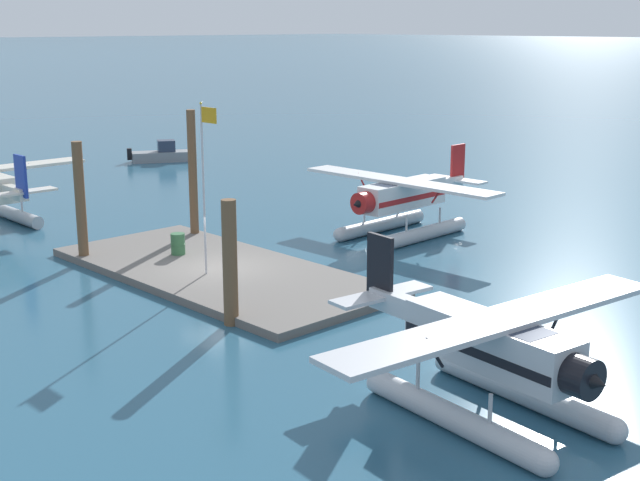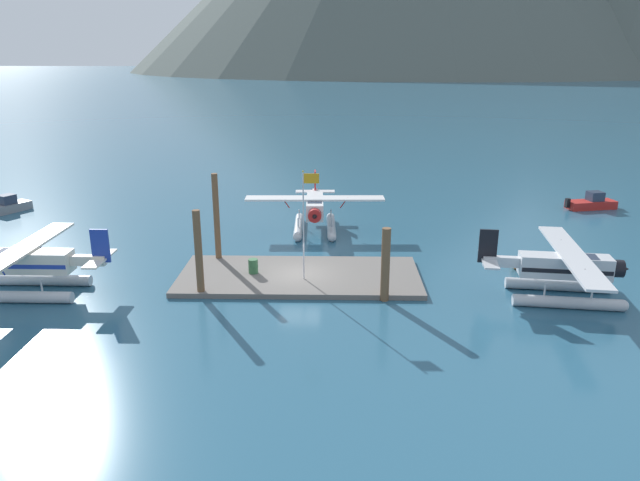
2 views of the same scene
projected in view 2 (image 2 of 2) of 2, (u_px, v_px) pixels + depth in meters
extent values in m
plane|color=#285670|center=(299.00, 278.00, 35.58)|extent=(1200.00, 1200.00, 0.00)
cube|color=#66605B|center=(299.00, 276.00, 35.53)|extent=(14.45, 6.46, 0.30)
cylinder|color=brown|center=(199.00, 254.00, 32.26)|extent=(0.42, 0.42, 4.97)
cylinder|color=brown|center=(385.00, 265.00, 31.81)|extent=(0.48, 0.48, 4.14)
cylinder|color=brown|center=(217.00, 219.00, 37.45)|extent=(0.39, 0.39, 5.85)
cylinder|color=silver|center=(303.00, 227.00, 33.73)|extent=(0.08, 0.08, 6.37)
cube|color=orange|center=(311.00, 178.00, 32.86)|extent=(0.90, 0.03, 0.56)
sphere|color=gold|center=(303.00, 171.00, 32.75)|extent=(0.10, 0.10, 0.10)
cylinder|color=#33663D|center=(253.00, 266.00, 35.47)|extent=(0.58, 0.58, 0.88)
torus|color=#33663D|center=(253.00, 266.00, 35.47)|extent=(0.62, 0.62, 0.04)
sphere|color=orange|center=(517.00, 263.00, 36.97)|extent=(0.76, 0.76, 0.76)
cylinder|color=#B7BABF|center=(331.00, 226.00, 45.06)|extent=(0.78, 5.61, 0.64)
sphere|color=#B7BABF|center=(332.00, 237.00, 42.39)|extent=(0.64, 0.64, 0.64)
cylinder|color=#B7BABF|center=(299.00, 227.00, 45.05)|extent=(0.78, 5.61, 0.64)
sphere|color=#B7BABF|center=(297.00, 237.00, 42.38)|extent=(0.64, 0.64, 0.64)
cylinder|color=#B7BABF|center=(332.00, 222.00, 43.71)|extent=(0.10, 0.10, 0.70)
cylinder|color=#B7BABF|center=(331.00, 214.00, 45.99)|extent=(0.10, 0.10, 0.70)
cylinder|color=#B7BABF|center=(298.00, 222.00, 43.70)|extent=(0.10, 0.10, 0.70)
cylinder|color=#B7BABF|center=(299.00, 214.00, 45.99)|extent=(0.10, 0.10, 0.70)
cube|color=white|center=(315.00, 206.00, 44.56)|extent=(1.36, 4.83, 1.20)
cube|color=#B21E1E|center=(315.00, 207.00, 44.59)|extent=(1.38, 4.73, 0.24)
cube|color=#283347|center=(315.00, 205.00, 43.43)|extent=(1.08, 1.13, 0.56)
cube|color=white|center=(315.00, 198.00, 44.07)|extent=(10.43, 1.66, 0.14)
cylinder|color=#B21E1E|center=(344.00, 203.00, 44.18)|extent=(0.62, 0.10, 0.84)
cylinder|color=#B21E1E|center=(286.00, 203.00, 44.17)|extent=(0.62, 0.10, 0.84)
cylinder|color=#B21E1E|center=(315.00, 215.00, 41.99)|extent=(0.97, 0.62, 0.96)
cone|color=black|center=(315.00, 217.00, 41.56)|extent=(0.37, 0.36, 0.36)
cube|color=white|center=(315.00, 195.00, 47.62)|extent=(0.49, 2.21, 0.56)
cube|color=#B21E1E|center=(315.00, 182.00, 48.22)|extent=(0.14, 1.00, 1.90)
cube|color=white|center=(315.00, 191.00, 48.36)|extent=(3.22, 0.88, 0.10)
cylinder|color=#B7BABF|center=(556.00, 285.00, 33.68)|extent=(5.64, 1.30, 0.64)
sphere|color=#B7BABF|center=(607.00, 288.00, 33.30)|extent=(0.64, 0.64, 0.64)
cylinder|color=#B7BABF|center=(567.00, 303.00, 31.32)|extent=(5.64, 1.30, 0.64)
sphere|color=#B7BABF|center=(622.00, 306.00, 30.94)|extent=(0.64, 0.64, 0.64)
cylinder|color=#B7BABF|center=(579.00, 275.00, 33.31)|extent=(0.10, 0.10, 0.70)
cylinder|color=#B7BABF|center=(535.00, 273.00, 33.64)|extent=(0.10, 0.10, 0.70)
cylinder|color=#B7BABF|center=(592.00, 292.00, 30.96)|extent=(0.10, 0.10, 0.70)
cylinder|color=#B7BABF|center=(545.00, 290.00, 31.28)|extent=(0.10, 0.10, 0.70)
cube|color=silver|center=(565.00, 266.00, 32.01)|extent=(4.91, 1.80, 1.20)
cube|color=black|center=(564.00, 268.00, 32.04)|extent=(4.82, 1.81, 0.24)
cube|color=#283347|center=(586.00, 261.00, 31.76)|extent=(1.22, 1.18, 0.56)
cube|color=silver|center=(572.00, 255.00, 31.76)|extent=(2.63, 10.49, 0.14)
cylinder|color=black|center=(561.00, 248.00, 33.94)|extent=(0.15, 0.63, 0.84)
cylinder|color=black|center=(583.00, 275.00, 29.79)|extent=(0.15, 0.63, 0.84)
cylinder|color=black|center=(617.00, 269.00, 31.64)|extent=(0.71, 1.02, 0.96)
cone|color=black|center=(626.00, 269.00, 31.58)|extent=(0.39, 0.40, 0.36)
cube|color=silver|center=(503.00, 261.00, 32.41)|extent=(2.24, 0.70, 0.56)
cube|color=black|center=(488.00, 246.00, 32.28)|extent=(1.01, 0.24, 1.90)
cube|color=silver|center=(489.00, 259.00, 32.49)|extent=(1.18, 3.27, 0.10)
cylinder|color=#B7BABF|center=(22.00, 297.00, 32.04)|extent=(5.61, 0.69, 0.64)
cylinder|color=#B7BABF|center=(44.00, 280.00, 34.42)|extent=(5.61, 0.69, 0.64)
cylinder|color=#B7BABF|center=(41.00, 286.00, 31.80)|extent=(0.10, 0.10, 0.70)
cylinder|color=#B7BABF|center=(22.00, 269.00, 34.25)|extent=(0.10, 0.10, 0.70)
cylinder|color=#B7BABF|center=(62.00, 270.00, 34.18)|extent=(0.10, 0.10, 0.70)
cube|color=silver|center=(29.00, 261.00, 32.74)|extent=(4.81, 1.28, 1.20)
cube|color=#1E389E|center=(29.00, 263.00, 32.77)|extent=(4.71, 1.30, 0.24)
cube|color=#283347|center=(9.00, 256.00, 32.67)|extent=(1.11, 1.06, 0.56)
cube|color=silver|center=(21.00, 250.00, 32.54)|extent=(1.48, 10.41, 0.14)
cylinder|color=#1E389E|center=(1.00, 269.00, 30.55)|extent=(0.09, 0.62, 0.84)
cylinder|color=#1E389E|center=(41.00, 243.00, 34.74)|extent=(0.09, 0.62, 0.84)
cube|color=silver|center=(86.00, 260.00, 32.61)|extent=(2.20, 0.46, 0.56)
cube|color=#1E389E|center=(100.00, 246.00, 32.33)|extent=(1.00, 0.13, 1.90)
cube|color=silver|center=(100.00, 259.00, 32.56)|extent=(0.83, 3.21, 0.10)
cube|color=#B2231E|center=(591.00, 205.00, 51.45)|extent=(4.42, 2.31, 0.70)
sphere|color=#B2231E|center=(612.00, 203.00, 51.81)|extent=(0.70, 0.70, 0.70)
cube|color=#283347|center=(595.00, 196.00, 51.28)|extent=(1.40, 1.32, 0.80)
cube|color=black|center=(567.00, 203.00, 50.99)|extent=(0.39, 0.42, 0.80)
cube|color=gray|center=(5.00, 209.00, 50.11)|extent=(3.34, 4.40, 0.70)
sphere|color=gray|center=(27.00, 203.00, 51.84)|extent=(0.70, 0.70, 0.70)
cube|color=#283347|center=(7.00, 199.00, 50.13)|extent=(1.54, 1.58, 0.80)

